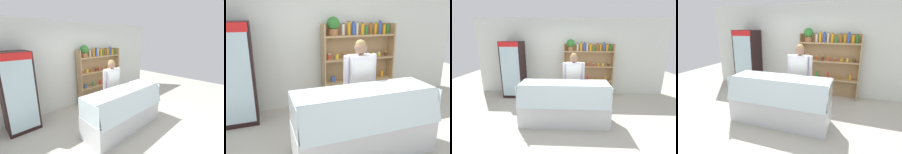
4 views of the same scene
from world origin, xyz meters
TOP-DOWN VIEW (x-y plane):
  - ground_plane at (0.00, 0.00)m, footprint 12.00×12.00m
  - back_wall at (0.00, 2.05)m, footprint 6.80×0.10m
  - drinks_fridge at (-1.96, 1.64)m, footprint 0.69×0.63m
  - shelving_unit at (0.56, 1.81)m, footprint 1.70×0.29m
  - deli_display_case at (-0.11, -0.06)m, footprint 2.10×0.80m
  - shop_clerk at (0.12, 0.60)m, footprint 0.61×0.25m

SIDE VIEW (x-z plane):
  - ground_plane at x=0.00m, z-range 0.00..0.00m
  - deli_display_case at x=-0.11m, z-range -0.19..0.82m
  - drinks_fridge at x=-1.96m, z-range 0.00..1.92m
  - shop_clerk at x=0.12m, z-range 0.15..1.78m
  - shelving_unit at x=0.56m, z-range 0.14..2.13m
  - back_wall at x=0.00m, z-range 0.00..2.70m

